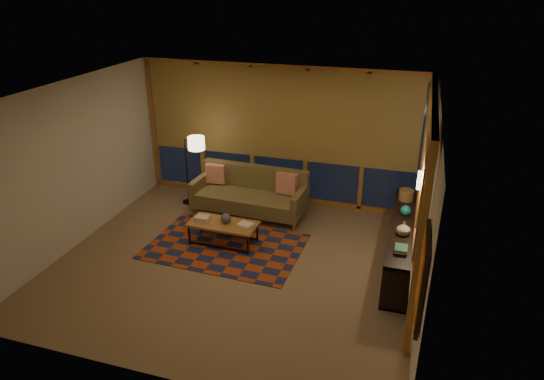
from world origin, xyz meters
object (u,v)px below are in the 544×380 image
(sofa, at_px, (249,193))
(floor_lamp, at_px, (187,169))
(coffee_table, at_px, (223,233))
(bookshelf, at_px, (402,243))

(sofa, bearing_deg, floor_lamp, 176.85)
(sofa, height_order, coffee_table, sofa)
(sofa, height_order, floor_lamp, floor_lamp)
(bookshelf, bearing_deg, coffee_table, -174.19)
(sofa, xyz_separation_m, coffee_table, (-0.05, -1.16, -0.24))
(coffee_table, bearing_deg, bookshelf, 7.39)
(sofa, xyz_separation_m, floor_lamp, (-1.33, 0.14, 0.29))
(floor_lamp, relative_size, bookshelf, 0.54)
(floor_lamp, bearing_deg, coffee_table, -22.57)
(floor_lamp, distance_m, bookshelf, 4.30)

